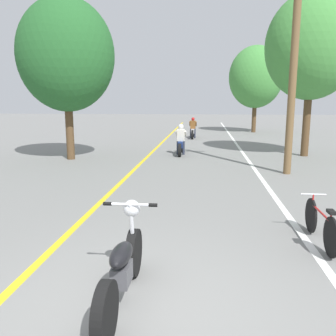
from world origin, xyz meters
TOP-DOWN VIEW (x-y plane):
  - ground_plane at (0.00, 0.00)m, footprint 120.00×120.00m
  - lane_stripe_center at (-1.70, 12.19)m, footprint 0.14×48.00m
  - lane_stripe_edge at (2.54, 12.19)m, footprint 0.14×48.00m
  - utility_pole at (3.50, 8.31)m, footprint 1.10×0.24m
  - roadside_tree_right_near at (5.12, 12.36)m, footprint 3.84×3.46m
  - roadside_tree_right_far at (4.48, 24.25)m, footprint 3.99×3.59m
  - roadside_tree_left at (-4.76, 10.47)m, footprint 3.84×3.46m
  - motorcycle_foreground at (-0.20, 0.25)m, footprint 0.71×2.10m
  - motorcycle_rider_lead at (-0.31, 12.24)m, footprint 0.50×1.96m
  - motorcycle_rider_far at (-0.01, 19.44)m, footprint 0.50×2.10m
  - bicycle_parked at (2.72, 2.32)m, footprint 0.44×1.71m

SIDE VIEW (x-z plane):
  - ground_plane at x=0.00m, z-range 0.00..0.00m
  - lane_stripe_center at x=-1.70m, z-range 0.00..0.01m
  - lane_stripe_edge at x=2.54m, z-range 0.00..0.01m
  - bicycle_parked at x=2.72m, z-range -0.03..0.72m
  - motorcycle_foreground at x=-0.20m, z-range -0.11..1.00m
  - motorcycle_rider_far at x=-0.01m, z-range -0.16..1.17m
  - motorcycle_rider_lead at x=-0.31m, z-range -0.16..1.21m
  - utility_pole at x=3.50m, z-range 0.09..7.48m
  - roadside_tree_right_far at x=4.48m, z-range 0.90..7.33m
  - roadside_tree_left at x=-4.76m, z-range 0.96..7.33m
  - roadside_tree_right_near at x=5.12m, z-range 1.19..8.02m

